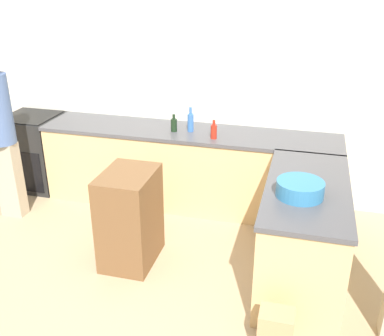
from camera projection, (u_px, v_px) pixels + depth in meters
ground_plane at (131, 303)px, 3.75m from camera, size 14.00×14.00×0.00m
wall_back at (197, 84)px, 5.13m from camera, size 8.00×0.06×2.70m
counter_back at (189, 168)px, 5.17m from camera, size 3.35×0.69×0.91m
counter_peninsula at (303, 232)px, 3.90m from camera, size 0.69×1.55×0.91m
range_oven at (35, 151)px, 5.65m from camera, size 0.65×0.66×0.92m
island_table at (130, 218)px, 4.14m from camera, size 0.45×0.61×0.91m
mixing_bowl at (300, 189)px, 3.52m from camera, size 0.37×0.37×0.13m
wine_bottle_dark at (174, 125)px, 4.94m from camera, size 0.07×0.07×0.19m
hot_sauce_bottle at (214, 131)px, 4.73m from camera, size 0.07×0.07×0.20m
water_bottle_blue at (191, 122)px, 4.92m from camera, size 0.07×0.07×0.27m
person_by_range at (1, 131)px, 4.72m from camera, size 0.28×0.28×1.80m
paper_bag at (275, 335)px, 3.15m from camera, size 0.24×0.19×0.40m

